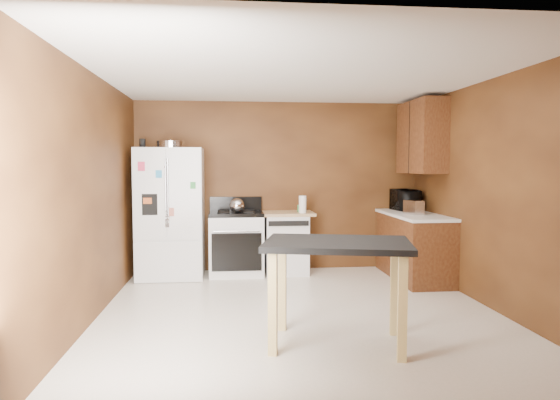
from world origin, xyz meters
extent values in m
plane|color=silver|center=(0.00, 0.00, 0.00)|extent=(4.50, 4.50, 0.00)
plane|color=white|center=(0.00, 0.00, 2.50)|extent=(4.50, 4.50, 0.00)
plane|color=brown|center=(0.00, 2.25, 1.25)|extent=(4.20, 0.00, 4.20)
plane|color=brown|center=(0.00, -2.25, 1.25)|extent=(4.20, 0.00, 4.20)
plane|color=brown|center=(-2.10, 0.00, 1.25)|extent=(0.00, 4.50, 4.50)
plane|color=brown|center=(2.10, 0.00, 1.25)|extent=(0.00, 4.50, 4.50)
cylinder|color=silver|center=(-1.54, 1.84, 1.85)|extent=(0.38, 0.38, 0.10)
cylinder|color=black|center=(-1.91, 1.82, 1.86)|extent=(0.08, 0.08, 0.13)
sphere|color=silver|center=(-0.63, 1.79, 1.00)|extent=(0.20, 0.20, 0.20)
cylinder|color=white|center=(0.30, 1.79, 1.01)|extent=(0.14, 0.14, 0.24)
cylinder|color=#40A85C|center=(0.29, 1.99, 0.94)|extent=(0.12, 0.12, 0.10)
cube|color=silver|center=(1.76, 1.35, 0.99)|extent=(0.22, 0.29, 0.19)
imported|color=black|center=(1.84, 1.92, 1.04)|extent=(0.40, 0.54, 0.28)
cube|color=white|center=(-1.55, 1.88, 0.90)|extent=(0.90, 0.75, 1.80)
cube|color=white|center=(-1.78, 1.49, 1.18)|extent=(0.43, 0.02, 1.20)
cube|color=white|center=(-1.32, 1.49, 1.18)|extent=(0.43, 0.02, 1.20)
cube|color=white|center=(-1.55, 1.49, 0.28)|extent=(0.88, 0.02, 0.54)
cube|color=black|center=(-1.78, 1.48, 1.05)|extent=(0.20, 0.01, 0.28)
cylinder|color=silver|center=(-1.56, 1.46, 1.20)|extent=(0.02, 0.02, 0.90)
cylinder|color=silver|center=(-1.54, 1.46, 1.20)|extent=(0.02, 0.02, 0.90)
cube|color=#E0345B|center=(-1.87, 1.46, 1.55)|extent=(0.09, 0.00, 0.12)
cube|color=#339BDC|center=(-1.65, 1.46, 1.45)|extent=(0.08, 0.00, 0.10)
cube|color=green|center=(-1.21, 1.46, 1.30)|extent=(0.07, 0.00, 0.09)
cube|color=#CB5721|center=(-1.80, 1.46, 1.10)|extent=(0.11, 0.00, 0.08)
cube|color=#CB6E5A|center=(-1.50, 1.46, 0.95)|extent=(0.08, 0.00, 0.11)
cube|color=white|center=(-1.25, 1.46, 0.80)|extent=(0.09, 0.00, 0.10)
cube|color=white|center=(-0.64, 1.93, 0.42)|extent=(0.76, 0.65, 0.85)
cube|color=black|center=(-0.64, 1.93, 0.88)|extent=(0.76, 0.65, 0.05)
cube|color=black|center=(-0.64, 2.21, 1.00)|extent=(0.76, 0.06, 0.20)
cube|color=black|center=(-0.64, 1.59, 0.38)|extent=(0.68, 0.02, 0.52)
cylinder|color=silver|center=(-0.64, 1.58, 0.67)|extent=(0.62, 0.02, 0.02)
cylinder|color=black|center=(-0.82, 2.08, 0.91)|extent=(0.17, 0.17, 0.02)
cylinder|color=black|center=(-0.46, 2.08, 0.91)|extent=(0.17, 0.17, 0.02)
cylinder|color=black|center=(-0.82, 1.77, 0.91)|extent=(0.17, 0.17, 0.02)
cylinder|color=black|center=(-0.46, 1.77, 0.91)|extent=(0.17, 0.17, 0.02)
cube|color=white|center=(0.08, 1.95, 0.42)|extent=(0.60, 0.60, 0.85)
cube|color=black|center=(0.08, 1.64, 0.76)|extent=(0.56, 0.02, 0.07)
cube|color=tan|center=(0.08, 1.95, 0.87)|extent=(0.78, 0.62, 0.04)
cube|color=brown|center=(1.80, 1.45, 0.43)|extent=(0.60, 1.55, 0.86)
cube|color=white|center=(1.80, 1.45, 0.88)|extent=(0.63, 1.58, 0.04)
cube|color=brown|center=(1.93, 1.55, 1.95)|extent=(0.35, 1.05, 1.00)
cube|color=black|center=(1.75, 1.55, 1.95)|extent=(0.01, 0.01, 1.00)
cube|color=black|center=(0.19, -0.98, 0.89)|extent=(1.39, 1.09, 0.05)
cube|color=tan|center=(-0.24, -0.55, 0.44)|extent=(0.09, 0.09, 0.89)
cube|color=tan|center=(0.77, -0.78, 0.44)|extent=(0.09, 0.09, 0.89)
cube|color=tan|center=(-0.38, -1.17, 0.44)|extent=(0.09, 0.09, 0.89)
cube|color=tan|center=(0.63, -1.40, 0.44)|extent=(0.09, 0.09, 0.89)
camera|label=1|loc=(-0.73, -5.17, 1.56)|focal=32.00mm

